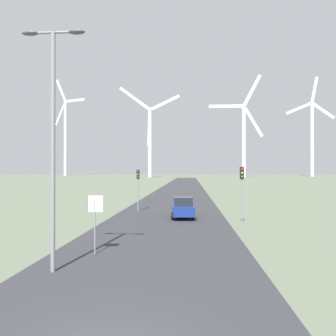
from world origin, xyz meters
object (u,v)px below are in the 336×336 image
object	(u,v)px
traffic_light_post_near_left	(138,181)
wind_turbine_right	(312,132)
traffic_light_post_near_right	(242,183)
wind_turbine_left	(150,134)
stop_sign_near	(95,213)
wind_turbine_far_left	(65,131)
car_approaching	(183,207)
wind_turbine_center	(244,132)
streetlamp	(53,121)

from	to	relation	value
traffic_light_post_near_left	wind_turbine_right	distance (m)	203.40
traffic_light_post_near_right	wind_turbine_left	world-z (taller)	wind_turbine_left
traffic_light_post_near_right	stop_sign_near	bearing A→B (deg)	-134.60
wind_turbine_far_left	wind_turbine_left	distance (m)	83.93
stop_sign_near	traffic_light_post_near_left	bearing A→B (deg)	91.82
stop_sign_near	wind_turbine_far_left	world-z (taller)	wind_turbine_far_left
traffic_light_post_near_left	wind_turbine_right	xyz separation A→B (m)	(83.75, 183.57, 25.62)
wind_turbine_right	traffic_light_post_near_left	bearing A→B (deg)	-114.52
stop_sign_near	traffic_light_post_near_right	xyz separation A→B (m)	(8.54, 8.66, 1.18)
car_approaching	wind_turbine_left	world-z (taller)	wind_turbine_left
wind_turbine_left	wind_turbine_center	size ratio (longest dim) A/B	0.86
traffic_light_post_near_left	wind_turbine_far_left	bearing A→B (deg)	113.12
car_approaching	wind_turbine_center	world-z (taller)	wind_turbine_center
stop_sign_near	wind_turbine_left	xyz separation A→B (m)	(-18.40, 171.73, 22.82)
car_approaching	wind_turbine_right	xyz separation A→B (m)	(79.15, 187.75, 27.77)
streetlamp	wind_turbine_center	xyz separation A→B (m)	(36.04, 174.33, 19.38)
stop_sign_near	car_approaching	xyz separation A→B (m)	(4.07, 12.56, -1.12)
stop_sign_near	wind_turbine_right	xyz separation A→B (m)	(83.22, 200.32, 26.65)
wind_turbine_far_left	streetlamp	bearing A→B (deg)	-68.81
wind_turbine_left	wind_turbine_center	distance (m)	53.54
traffic_light_post_near_right	car_approaching	size ratio (longest dim) A/B	1.04
car_approaching	wind_turbine_far_left	distance (m)	228.23
car_approaching	wind_turbine_center	bearing A→B (deg)	78.94
streetlamp	traffic_light_post_near_left	xyz separation A→B (m)	(0.38, 19.59, -3.12)
wind_turbine_far_left	wind_turbine_center	world-z (taller)	wind_turbine_far_left
streetlamp	wind_turbine_center	world-z (taller)	wind_turbine_center
wind_turbine_left	wind_turbine_right	world-z (taller)	wind_turbine_right
stop_sign_near	wind_turbine_center	world-z (taller)	wind_turbine_center
stop_sign_near	wind_turbine_center	distance (m)	176.62
stop_sign_near	traffic_light_post_near_left	world-z (taller)	traffic_light_post_near_left
car_approaching	wind_turbine_left	bearing A→B (deg)	98.04
stop_sign_near	wind_turbine_left	bearing A→B (deg)	96.12
streetlamp	car_approaching	size ratio (longest dim) A/B	2.35
stop_sign_near	car_approaching	distance (m)	13.26
traffic_light_post_near_left	stop_sign_near	bearing A→B (deg)	-88.18
stop_sign_near	wind_turbine_right	distance (m)	218.55
traffic_light_post_near_left	car_approaching	world-z (taller)	traffic_light_post_near_left
streetlamp	stop_sign_near	world-z (taller)	streetlamp
traffic_light_post_near_right	traffic_light_post_near_left	bearing A→B (deg)	138.28
wind_turbine_center	car_approaching	bearing A→B (deg)	-101.06
traffic_light_post_near_right	wind_turbine_center	world-z (taller)	wind_turbine_center
streetlamp	wind_turbine_right	bearing A→B (deg)	67.51
streetlamp	wind_turbine_right	xyz separation A→B (m)	(84.13, 203.16, 22.51)
wind_turbine_center	wind_turbine_right	distance (m)	56.15
stop_sign_near	wind_turbine_far_left	bearing A→B (deg)	111.64
car_approaching	wind_turbine_left	xyz separation A→B (m)	(-22.48, 159.16, 23.94)
wind_turbine_center	streetlamp	bearing A→B (deg)	-101.68
streetlamp	wind_turbine_left	bearing A→B (deg)	95.72
traffic_light_post_near_right	wind_turbine_right	xyz separation A→B (m)	(74.68, 191.66, 25.48)
streetlamp	stop_sign_near	distance (m)	5.11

